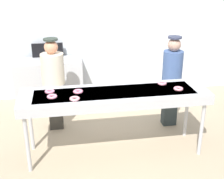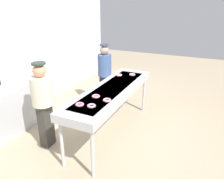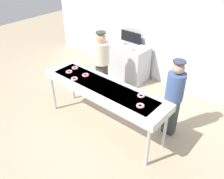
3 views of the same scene
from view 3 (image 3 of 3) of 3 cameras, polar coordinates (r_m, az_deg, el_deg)
name	(u,v)px [view 3 (image 3 of 3)]	position (r m, az deg, el deg)	size (l,w,h in m)	color
ground_plane	(104,126)	(5.17, -1.95, -8.58)	(16.00, 16.00, 0.00)	tan
back_wall	(170,25)	(6.17, 13.58, 14.63)	(8.00, 0.12, 3.16)	silver
fryer_conveyor	(103,89)	(4.61, -2.16, 0.07)	(2.71, 0.73, 1.00)	#B7BABF
strawberry_donut_0	(69,72)	(5.09, -10.15, 4.17)	(0.14, 0.14, 0.04)	pink
strawberry_donut_1	(85,75)	(4.91, -6.31, 3.43)	(0.14, 0.14, 0.04)	pink
strawberry_donut_2	(74,79)	(4.81, -8.93, 2.54)	(0.14, 0.14, 0.04)	pink
strawberry_donut_3	(141,96)	(4.28, 6.93, -1.45)	(0.14, 0.14, 0.04)	pink
strawberry_donut_4	(75,68)	(5.22, -8.79, 5.10)	(0.14, 0.14, 0.04)	pink
strawberry_donut_5	(140,106)	(4.04, 6.74, -3.85)	(0.14, 0.14, 0.04)	pink
worker_baker	(102,59)	(5.72, -2.51, 7.15)	(0.38, 0.38, 1.61)	#36342E
worker_assistant	(174,95)	(4.61, 14.51, -1.22)	(0.34, 0.34, 1.61)	#293335
prep_counter	(124,61)	(6.72, 2.93, 6.83)	(1.33, 0.62, 0.95)	#B7BABF
paper_cup_0	(131,49)	(6.16, 4.62, 9.60)	(0.08, 0.08, 0.10)	white
paper_cup_1	(123,43)	(6.52, 2.61, 11.01)	(0.08, 0.08, 0.10)	white
menu_display	(131,37)	(6.67, 4.48, 12.34)	(0.63, 0.04, 0.29)	black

